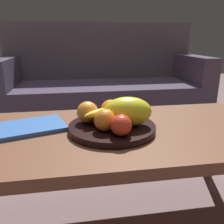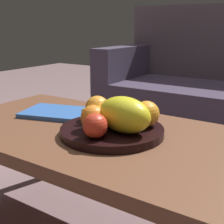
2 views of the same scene
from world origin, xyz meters
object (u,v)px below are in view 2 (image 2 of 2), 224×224
Objects in this scene: fruit_bowl at (112,131)px; banana_bunch at (108,115)px; orange_right at (97,108)px; coffee_table at (115,147)px; orange_back at (147,114)px; orange_front at (123,111)px; orange_left at (93,118)px; melon_large_front at (124,115)px; magazine at (57,113)px; apple_front at (95,126)px.

fruit_bowl is 1.97× the size of banana_bunch.
coffee_table is at bearing -19.90° from orange_right.
orange_back is at bearing 39.71° from fruit_bowl.
coffee_table is 0.15m from orange_right.
orange_front is 0.05m from banana_bunch.
melon_large_front is at bearing 21.85° from orange_left.
melon_large_front is at bearing -56.74° from orange_front.
magazine is (-0.36, 0.09, -0.07)m from melon_large_front.
orange_right is 0.50× the size of banana_bunch.
coffee_table is 7.67× the size of banana_bunch.
coffee_table is at bearing -86.70° from orange_front.
apple_front reaches higher than banana_bunch.
orange_left is at bearing -41.72° from magazine.
orange_back is at bearing -17.53° from magazine.
banana_bunch is at bearing 155.31° from melon_large_front.
fruit_bowl reaches higher than magazine.
orange_left is at bearing -133.92° from orange_back.
orange_right is 0.23m from magazine.
orange_front reaches higher than magazine.
apple_front is 0.29× the size of magazine.
coffee_table is 0.11m from banana_bunch.
melon_large_front is 2.46× the size of apple_front.
orange_back is (0.08, 0.07, 0.05)m from fruit_bowl.
orange_left is at bearing -122.80° from coffee_table.
orange_right is 0.06m from banana_bunch.
orange_back is at bearing 23.08° from banana_bunch.
magazine is at bearing 178.46° from orange_front.
coffee_table is at bearing 56.20° from fruit_bowl.
banana_bunch is (-0.11, -0.05, -0.01)m from orange_back.
fruit_bowl is 0.08m from orange_front.
orange_back is (0.08, 0.01, 0.00)m from orange_front.
melon_large_front is 2.22× the size of orange_front.
orange_left is at bearing -158.15° from melon_large_front.
melon_large_front is 0.10m from orange_left.
orange_back is at bearing 38.26° from coffee_table.
orange_front is (-0.05, 0.08, -0.01)m from melon_large_front.
fruit_bowl is at bearing -123.80° from coffee_table.
fruit_bowl is at bearing -140.29° from orange_back.
melon_large_front reaches higher than fruit_bowl.
coffee_table is 16.27× the size of orange_left.
fruit_bowl is 4.19× the size of orange_left.
fruit_bowl is 0.12m from orange_back.
orange_back is 0.12m from banana_bunch.
melon_large_front reaches higher than banana_bunch.
orange_front reaches higher than fruit_bowl.
fruit_bowl is 1.31× the size of magazine.
coffee_table is at bearing -22.93° from banana_bunch.
apple_front is 0.37m from magazine.
orange_right reaches higher than banana_bunch.
orange_right reaches higher than coffee_table.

